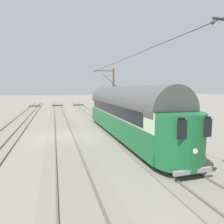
% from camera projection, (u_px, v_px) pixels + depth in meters
% --- Properties ---
extents(ground_plane, '(220.00, 220.00, 0.00)m').
position_uv_depth(ground_plane, '(64.00, 137.00, 16.30)').
color(ground_plane, gray).
extents(track_streetcar_siding, '(2.80, 80.00, 0.18)m').
position_uv_depth(track_streetcar_siding, '(119.00, 132.00, 18.01)').
color(track_streetcar_siding, slate).
rests_on(track_streetcar_siding, ground).
extents(track_adjacent_siding, '(2.80, 80.00, 0.18)m').
position_uv_depth(track_adjacent_siding, '(64.00, 136.00, 16.59)').
color(track_adjacent_siding, slate).
rests_on(track_adjacent_siding, ground).
extents(vintage_streetcar, '(2.65, 17.48, 5.61)m').
position_uv_depth(vintage_streetcar, '(124.00, 110.00, 16.40)').
color(vintage_streetcar, '#196033').
rests_on(vintage_streetcar, ground).
extents(catenary_pole_foreground, '(3.12, 0.28, 7.06)m').
position_uv_depth(catenary_pole_foreground, '(113.00, 91.00, 28.95)').
color(catenary_pole_foreground, brown).
rests_on(catenary_pole_foreground, ground).
extents(overhead_wire_run, '(2.91, 47.61, 0.18)m').
position_uv_depth(overhead_wire_run, '(198.00, 29.00, 7.87)').
color(overhead_wire_run, black).
rests_on(overhead_wire_run, ground).
extents(switch_stand, '(0.50, 0.30, 1.24)m').
position_uv_depth(switch_stand, '(100.00, 110.00, 30.89)').
color(switch_stand, black).
rests_on(switch_stand, ground).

